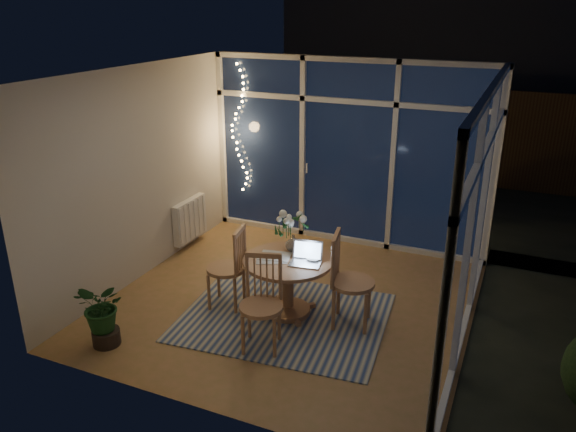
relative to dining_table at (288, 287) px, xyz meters
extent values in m
plane|color=olive|center=(-0.08, 0.26, -0.33)|extent=(4.00, 4.00, 0.00)
plane|color=silver|center=(-0.08, 0.26, 2.27)|extent=(4.00, 4.00, 0.00)
cube|color=beige|center=(-0.08, 2.26, 0.97)|extent=(4.00, 0.04, 2.60)
cube|color=beige|center=(-0.08, -1.74, 0.97)|extent=(4.00, 0.04, 2.60)
cube|color=beige|center=(-2.08, 0.26, 0.97)|extent=(0.04, 4.00, 2.60)
cube|color=beige|center=(1.92, 0.26, 0.97)|extent=(0.04, 4.00, 2.60)
cube|color=silver|center=(-0.08, 2.22, 0.97)|extent=(4.00, 0.10, 2.60)
cube|color=silver|center=(1.88, 0.26, 0.97)|extent=(0.10, 4.00, 2.60)
cube|color=silver|center=(-2.02, 1.16, 0.07)|extent=(0.10, 0.70, 0.58)
cube|color=black|center=(0.42, 5.26, -0.39)|extent=(12.00, 6.00, 0.10)
cube|color=#3B2415|center=(-0.08, 5.76, 0.57)|extent=(11.00, 0.08, 1.80)
cube|color=#2E3137|center=(0.22, 8.76, 1.87)|extent=(7.00, 3.00, 2.20)
sphere|color=black|center=(-0.88, 3.66, 0.12)|extent=(0.90, 0.90, 0.90)
cube|color=#BEB89A|center=(0.00, -0.10, -0.33)|extent=(2.35, 1.95, 0.01)
cylinder|color=#956A43|center=(0.00, 0.00, 0.00)|extent=(1.06, 1.06, 0.67)
cube|color=#956A43|center=(-0.71, -0.12, 0.16)|extent=(0.53, 0.53, 0.98)
cube|color=#956A43|center=(0.72, 0.06, 0.20)|extent=(0.57, 0.57, 1.06)
cube|color=#956A43|center=(0.03, -0.72, 0.16)|extent=(0.57, 0.57, 0.99)
imported|color=silver|center=(-0.04, 0.23, 0.44)|extent=(0.22, 0.22, 0.21)
imported|color=white|center=(0.26, 0.08, 0.35)|extent=(0.17, 0.17, 0.04)
cube|color=silver|center=(-0.13, -0.03, 0.34)|extent=(0.40, 0.34, 0.01)
cube|color=black|center=(0.16, -0.12, 0.34)|extent=(0.13, 0.08, 0.01)
imported|color=#17411B|center=(-1.45, -1.29, 0.05)|extent=(0.65, 0.60, 0.76)
camera|label=1|loc=(2.20, -5.03, 2.94)|focal=35.00mm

